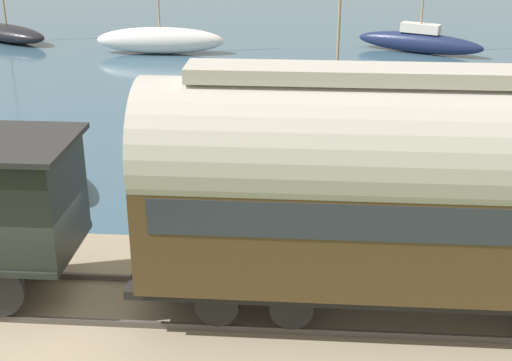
{
  "coord_description": "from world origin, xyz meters",
  "views": [
    {
      "loc": [
        -10.59,
        -5.04,
        7.75
      ],
      "look_at": [
        4.59,
        -3.92,
        1.4
      ],
      "focal_mm": 50.0,
      "sensor_mm": 36.0,
      "label": 1
    }
  ],
  "objects_px": {
    "sailboat_blue": "(336,101)",
    "rowboat_near_shore": "(65,180)",
    "sailboat_navy": "(419,41)",
    "passenger_coach": "(433,187)",
    "sailboat_black": "(7,33)",
    "sailboat_white": "(160,40)"
  },
  "relations": [
    {
      "from": "sailboat_navy",
      "to": "passenger_coach",
      "type": "bearing_deg",
      "value": -162.89
    },
    {
      "from": "passenger_coach",
      "to": "sailboat_navy",
      "type": "distance_m",
      "value": 24.64
    },
    {
      "from": "sailboat_black",
      "to": "sailboat_white",
      "type": "xyz_separation_m",
      "value": [
        -2.24,
        -8.64,
        0.19
      ]
    },
    {
      "from": "sailboat_blue",
      "to": "sailboat_black",
      "type": "distance_m",
      "value": 20.79
    },
    {
      "from": "sailboat_black",
      "to": "rowboat_near_shore",
      "type": "relative_size",
      "value": 2.2
    },
    {
      "from": "sailboat_black",
      "to": "passenger_coach",
      "type": "bearing_deg",
      "value": -114.35
    },
    {
      "from": "passenger_coach",
      "to": "rowboat_near_shore",
      "type": "bearing_deg",
      "value": 54.23
    },
    {
      "from": "sailboat_navy",
      "to": "rowboat_near_shore",
      "type": "xyz_separation_m",
      "value": [
        -18.02,
        12.0,
        -0.32
      ]
    },
    {
      "from": "sailboat_black",
      "to": "rowboat_near_shore",
      "type": "height_order",
      "value": "sailboat_black"
    },
    {
      "from": "sailboat_white",
      "to": "rowboat_near_shore",
      "type": "bearing_deg",
      "value": -179.09
    },
    {
      "from": "sailboat_navy",
      "to": "rowboat_near_shore",
      "type": "relative_size",
      "value": 2.53
    },
    {
      "from": "passenger_coach",
      "to": "rowboat_near_shore",
      "type": "distance_m",
      "value": 11.08
    },
    {
      "from": "sailboat_navy",
      "to": "sailboat_white",
      "type": "height_order",
      "value": "sailboat_navy"
    },
    {
      "from": "sailboat_blue",
      "to": "rowboat_near_shore",
      "type": "relative_size",
      "value": 3.07
    },
    {
      "from": "passenger_coach",
      "to": "sailboat_black",
      "type": "bearing_deg",
      "value": 35.4
    },
    {
      "from": "passenger_coach",
      "to": "sailboat_white",
      "type": "relative_size",
      "value": 1.61
    },
    {
      "from": "passenger_coach",
      "to": "sailboat_navy",
      "type": "relative_size",
      "value": 1.4
    },
    {
      "from": "rowboat_near_shore",
      "to": "sailboat_black",
      "type": "bearing_deg",
      "value": 83.71
    },
    {
      "from": "sailboat_blue",
      "to": "sailboat_navy",
      "type": "bearing_deg",
      "value": 5.93
    },
    {
      "from": "sailboat_black",
      "to": "sailboat_navy",
      "type": "bearing_deg",
      "value": -62.76
    },
    {
      "from": "sailboat_blue",
      "to": "sailboat_white",
      "type": "xyz_separation_m",
      "value": [
        9.84,
        8.27,
        0.06
      ]
    },
    {
      "from": "passenger_coach",
      "to": "sailboat_navy",
      "type": "xyz_separation_m",
      "value": [
        24.29,
        -3.29,
        -2.44
      ]
    }
  ]
}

